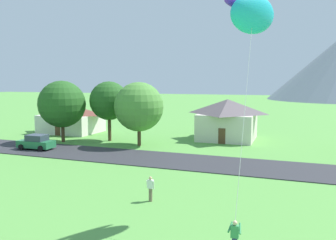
% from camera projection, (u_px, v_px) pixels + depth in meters
% --- Properties ---
extents(road_strip, '(160.00, 6.73, 0.08)m').
position_uv_depth(road_strip, '(214.00, 164.00, 32.52)').
color(road_strip, '#2D2D33').
rests_on(road_strip, ground).
extents(house_left_center, '(8.96, 7.21, 4.37)m').
position_uv_depth(house_left_center, '(71.00, 118.00, 52.61)').
color(house_left_center, silver).
rests_on(house_left_center, ground).
extents(house_right_center, '(7.84, 8.05, 5.50)m').
position_uv_depth(house_right_center, '(227.00, 119.00, 46.27)').
color(house_right_center, beige).
rests_on(house_right_center, ground).
extents(tree_near_left, '(6.08, 6.08, 8.00)m').
position_uv_depth(tree_near_left, '(62.00, 104.00, 44.03)').
color(tree_near_left, '#4C3823').
rests_on(tree_near_left, ground).
extents(tree_center, '(6.05, 6.05, 7.84)m').
position_uv_depth(tree_center, '(139.00, 107.00, 41.45)').
color(tree_center, '#4C3823').
rests_on(tree_center, ground).
extents(tree_near_right, '(5.12, 5.12, 7.91)m').
position_uv_depth(tree_near_right, '(109.00, 101.00, 44.77)').
color(tree_near_right, '#4C3823').
rests_on(tree_near_right, ground).
extents(parked_car_green_west_end, '(4.25, 2.18, 1.68)m').
position_uv_depth(parked_car_green_west_end, '(36.00, 142.00, 39.33)').
color(parked_car_green_west_end, '#237042').
rests_on(parked_car_green_west_end, road_strip).
extents(kite_flyer_with_kite, '(3.18, 7.39, 12.77)m').
position_uv_depth(kite_flyer_with_kite, '(252.00, 16.00, 18.99)').
color(kite_flyer_with_kite, navy).
rests_on(kite_flyer_with_kite, ground).
extents(watcher_person, '(0.56, 0.24, 1.68)m').
position_uv_depth(watcher_person, '(151.00, 188.00, 22.37)').
color(watcher_person, '#70604C').
rests_on(watcher_person, ground).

